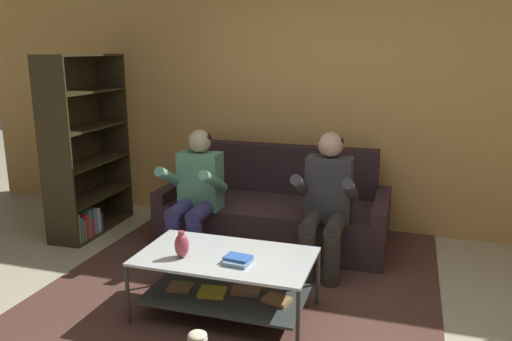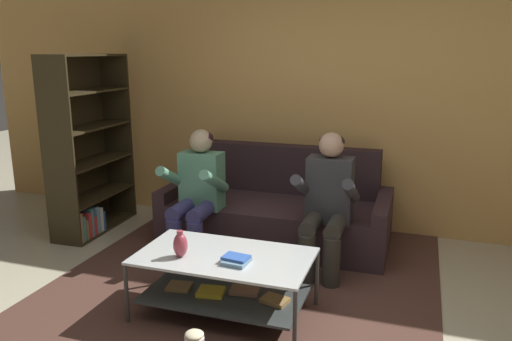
{
  "view_description": "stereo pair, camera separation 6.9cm",
  "coord_description": "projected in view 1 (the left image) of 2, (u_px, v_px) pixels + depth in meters",
  "views": [
    {
      "loc": [
        0.83,
        -2.69,
        1.84
      ],
      "look_at": [
        -0.3,
        0.91,
        0.93
      ],
      "focal_mm": 35.0,
      "sensor_mm": 36.0,
      "label": 1
    },
    {
      "loc": [
        0.9,
        -2.67,
        1.84
      ],
      "look_at": [
        -0.3,
        0.91,
        0.93
      ],
      "focal_mm": 35.0,
      "sensor_mm": 36.0,
      "label": 2
    }
  ],
  "objects": [
    {
      "name": "back_partition",
      "position": [
        329.0,
        89.0,
        5.11
      ],
      "size": [
        8.4,
        0.12,
        2.9
      ],
      "primitive_type": "cube",
      "color": "tan",
      "rests_on": "ground"
    },
    {
      "name": "couch",
      "position": [
        275.0,
        212.0,
        4.92
      ],
      "size": [
        2.16,
        0.94,
        0.9
      ],
      "color": "#342327",
      "rests_on": "ground"
    },
    {
      "name": "person_seated_left",
      "position": [
        196.0,
        189.0,
        4.49
      ],
      "size": [
        0.5,
        0.58,
        1.15
      ],
      "color": "navy",
      "rests_on": "ground"
    },
    {
      "name": "person_seated_right",
      "position": [
        327.0,
        199.0,
        4.15
      ],
      "size": [
        0.5,
        0.58,
        1.18
      ],
      "color": "#2F2B25",
      "rests_on": "ground"
    },
    {
      "name": "coffee_table",
      "position": [
        226.0,
        276.0,
        3.5
      ],
      "size": [
        1.21,
        0.68,
        0.46
      ],
      "color": "#B7BEBD",
      "rests_on": "ground"
    },
    {
      "name": "area_rug",
      "position": [
        250.0,
        276.0,
        4.16
      ],
      "size": [
        3.0,
        3.45,
        0.01
      ],
      "color": "#4D3027",
      "rests_on": "ground"
    },
    {
      "name": "vase",
      "position": [
        182.0,
        245.0,
        3.41
      ],
      "size": [
        0.1,
        0.1,
        0.19
      ],
      "color": "#94333F",
      "rests_on": "coffee_table"
    },
    {
      "name": "book_stack",
      "position": [
        238.0,
        260.0,
        3.33
      ],
      "size": [
        0.19,
        0.17,
        0.05
      ],
      "color": "#6A91AD",
      "rests_on": "coffee_table"
    },
    {
      "name": "bookshelf",
      "position": [
        81.0,
        160.0,
        5.06
      ],
      "size": [
        0.39,
        1.05,
        1.8
      ],
      "color": "#2F2614",
      "rests_on": "ground"
    }
  ]
}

